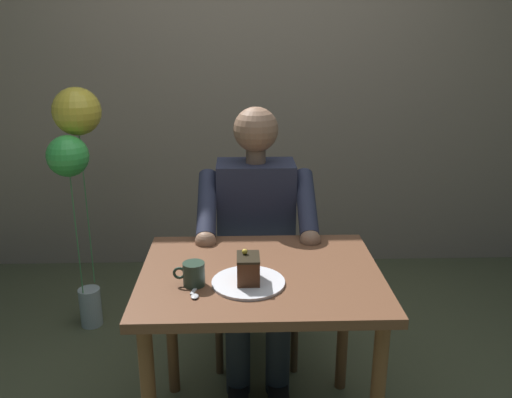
% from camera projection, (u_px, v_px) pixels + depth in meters
% --- Properties ---
extents(cafe_rear_panel, '(6.40, 0.12, 3.00)m').
position_uv_depth(cafe_rear_panel, '(250.00, 44.00, 3.41)').
color(cafe_rear_panel, gray).
rests_on(cafe_rear_panel, ground).
extents(dining_table, '(0.89, 0.71, 0.74)m').
position_uv_depth(dining_table, '(261.00, 297.00, 1.99)').
color(dining_table, brown).
rests_on(dining_table, ground).
extents(chair, '(0.42, 0.42, 0.91)m').
position_uv_depth(chair, '(255.00, 255.00, 2.67)').
color(chair, brown).
rests_on(chair, ground).
extents(seated_person, '(0.53, 0.58, 1.26)m').
position_uv_depth(seated_person, '(256.00, 239.00, 2.46)').
color(seated_person, '#282D43').
rests_on(seated_person, ground).
extents(dessert_plate, '(0.26, 0.26, 0.01)m').
position_uv_depth(dessert_plate, '(248.00, 282.00, 1.86)').
color(dessert_plate, white).
rests_on(dessert_plate, dining_table).
extents(cake_slice, '(0.08, 0.11, 0.12)m').
position_uv_depth(cake_slice, '(248.00, 268.00, 1.85)').
color(cake_slice, '#542C19').
rests_on(cake_slice, dessert_plate).
extents(coffee_cup, '(0.11, 0.08, 0.08)m').
position_uv_depth(coffee_cup, '(193.00, 273.00, 1.84)').
color(coffee_cup, '#273C2E').
rests_on(coffee_cup, dining_table).
extents(dessert_spoon, '(0.04, 0.14, 0.01)m').
position_uv_depth(dessert_spoon, '(196.00, 292.00, 1.80)').
color(dessert_spoon, silver).
rests_on(dessert_spoon, dining_table).
extents(balloon_display, '(0.26, 0.35, 1.31)m').
position_uv_depth(balloon_display, '(76.00, 151.00, 2.72)').
color(balloon_display, '#B2C1C6').
rests_on(balloon_display, ground).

